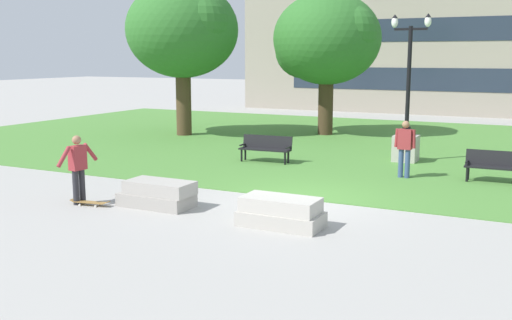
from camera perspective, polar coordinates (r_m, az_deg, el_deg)
The scene contains 13 objects.
ground_plane at distance 15.35m, azimuth 4.24°, elevation -3.78°, with size 140.00×140.00×0.00m, color #A3A09B.
grass_lawn at distance 24.74m, azimuth 13.06°, elevation 1.24°, with size 40.00×20.00×0.02m, color #4C8438.
concrete_block_center at distance 14.73m, azimuth -9.32°, elevation -3.24°, with size 1.84×0.90×0.64m.
concrete_block_left at distance 12.88m, azimuth 2.37°, elevation -5.02°, with size 1.80×0.90×0.64m.
person_skateboarder at distance 15.31m, azimuth -16.60°, elevation -0.50°, with size 0.28×1.30×1.71m.
skateboard at distance 15.23m, azimuth -15.54°, elevation -3.89°, with size 1.04×0.37×0.14m.
park_bench_near_left at distance 18.54m, azimuth 22.05°, elevation -0.41°, with size 1.81×0.57×0.90m.
park_bench_near_right at distance 20.54m, azimuth 0.95°, elevation 1.26°, with size 1.83×0.64×0.90m.
lamp_post_center at distance 21.24m, azimuth 14.13°, elevation 2.59°, with size 1.32×0.80×4.98m.
tree_near_right at distance 27.89m, azimuth 6.66°, elevation 11.26°, with size 5.13×4.89×6.45m.
tree_far_right at distance 27.77m, azimuth -7.13°, elevation 12.04°, with size 5.31×5.06×6.91m.
person_bystander_near_lawn at distance 18.33m, azimuth 14.00°, elevation 1.32°, with size 0.65×0.26×1.71m.
building_facade_distant at distance 38.70m, azimuth 20.00°, elevation 13.35°, with size 30.01×1.03×12.73m.
Camera 1 is at (5.62, -13.82, 3.61)m, focal length 42.00 mm.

